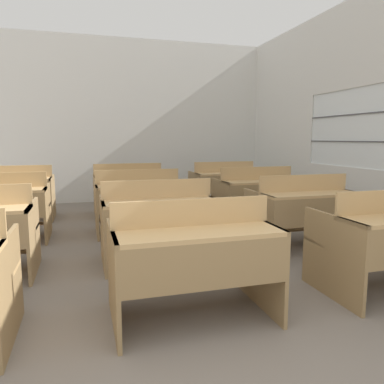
{
  "coord_description": "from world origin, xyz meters",
  "views": [
    {
      "loc": [
        -0.4,
        -1.05,
        1.25
      ],
      "look_at": [
        0.64,
        2.53,
        0.72
      ],
      "focal_mm": 35.0,
      "sensor_mm": 36.0,
      "label": 1
    }
  ],
  "objects_px": {
    "bench_back_center": "(128,188)",
    "bench_back_right": "(224,184)",
    "bench_third_center": "(138,200)",
    "bench_third_right": "(256,194)",
    "bench_second_center": "(158,220)",
    "bench_second_right": "(303,210)",
    "bench_front_center": "(193,257)",
    "bench_back_left": "(15,192)",
    "wastepaper_bin": "(257,192)"
  },
  "relations": [
    {
      "from": "bench_back_center",
      "to": "bench_back_right",
      "type": "distance_m",
      "value": 1.69
    },
    {
      "from": "bench_third_center",
      "to": "bench_third_right",
      "type": "xyz_separation_m",
      "value": [
        1.72,
        -0.02,
        0.0
      ]
    },
    {
      "from": "bench_third_center",
      "to": "bench_back_right",
      "type": "bearing_deg",
      "value": 36.14
    },
    {
      "from": "bench_second_center",
      "to": "bench_third_center",
      "type": "xyz_separation_m",
      "value": [
        -0.02,
        1.3,
        0.0
      ]
    },
    {
      "from": "bench_second_right",
      "to": "bench_front_center",
      "type": "bearing_deg",
      "value": -142.75
    },
    {
      "from": "bench_second_right",
      "to": "bench_third_center",
      "type": "distance_m",
      "value": 2.12
    },
    {
      "from": "bench_front_center",
      "to": "bench_second_center",
      "type": "relative_size",
      "value": 1.0
    },
    {
      "from": "bench_third_center",
      "to": "bench_back_left",
      "type": "relative_size",
      "value": 1.0
    },
    {
      "from": "bench_back_left",
      "to": "wastepaper_bin",
      "type": "height_order",
      "value": "bench_back_left"
    },
    {
      "from": "bench_second_center",
      "to": "wastepaper_bin",
      "type": "bearing_deg",
      "value": 50.07
    },
    {
      "from": "bench_second_center",
      "to": "bench_back_center",
      "type": "height_order",
      "value": "same"
    },
    {
      "from": "bench_front_center",
      "to": "bench_second_right",
      "type": "relative_size",
      "value": 1.0
    },
    {
      "from": "bench_second_center",
      "to": "wastepaper_bin",
      "type": "xyz_separation_m",
      "value": [
        2.62,
        3.13,
        -0.25
      ]
    },
    {
      "from": "bench_back_center",
      "to": "bench_second_center",
      "type": "bearing_deg",
      "value": -90.02
    },
    {
      "from": "bench_third_center",
      "to": "wastepaper_bin",
      "type": "distance_m",
      "value": 3.22
    },
    {
      "from": "bench_third_center",
      "to": "bench_back_right",
      "type": "distance_m",
      "value": 2.12
    },
    {
      "from": "bench_second_center",
      "to": "bench_back_left",
      "type": "height_order",
      "value": "same"
    },
    {
      "from": "bench_second_right",
      "to": "bench_back_right",
      "type": "bearing_deg",
      "value": 89.77
    },
    {
      "from": "bench_second_center",
      "to": "bench_second_right",
      "type": "height_order",
      "value": "same"
    },
    {
      "from": "bench_back_right",
      "to": "bench_back_left",
      "type": "bearing_deg",
      "value": -179.97
    },
    {
      "from": "bench_second_right",
      "to": "bench_third_right",
      "type": "bearing_deg",
      "value": 89.16
    },
    {
      "from": "bench_second_center",
      "to": "bench_third_right",
      "type": "relative_size",
      "value": 1.0
    },
    {
      "from": "bench_third_center",
      "to": "bench_back_center",
      "type": "bearing_deg",
      "value": 89.19
    },
    {
      "from": "bench_front_center",
      "to": "bench_back_center",
      "type": "xyz_separation_m",
      "value": [
        -0.0,
        3.79,
        0.0
      ]
    },
    {
      "from": "bench_third_center",
      "to": "bench_second_center",
      "type": "bearing_deg",
      "value": -89.27
    },
    {
      "from": "bench_back_center",
      "to": "bench_third_center",
      "type": "bearing_deg",
      "value": -90.81
    },
    {
      "from": "bench_front_center",
      "to": "bench_back_left",
      "type": "relative_size",
      "value": 1.0
    },
    {
      "from": "bench_second_right",
      "to": "bench_third_center",
      "type": "relative_size",
      "value": 1.0
    },
    {
      "from": "bench_second_center",
      "to": "bench_back_left",
      "type": "xyz_separation_m",
      "value": [
        -1.72,
        2.55,
        0.0
      ]
    },
    {
      "from": "bench_front_center",
      "to": "wastepaper_bin",
      "type": "xyz_separation_m",
      "value": [
        2.62,
        4.37,
        -0.25
      ]
    },
    {
      "from": "bench_third_right",
      "to": "bench_third_center",
      "type": "bearing_deg",
      "value": 179.34
    },
    {
      "from": "bench_second_right",
      "to": "bench_second_center",
      "type": "bearing_deg",
      "value": -178.69
    },
    {
      "from": "bench_front_center",
      "to": "bench_back_right",
      "type": "bearing_deg",
      "value": 65.92
    },
    {
      "from": "bench_second_center",
      "to": "bench_third_right",
      "type": "height_order",
      "value": "same"
    },
    {
      "from": "bench_front_center",
      "to": "bench_second_right",
      "type": "xyz_separation_m",
      "value": [
        1.68,
        1.28,
        0.0
      ]
    },
    {
      "from": "bench_back_left",
      "to": "wastepaper_bin",
      "type": "relative_size",
      "value": 2.85
    },
    {
      "from": "bench_second_center",
      "to": "bench_back_right",
      "type": "height_order",
      "value": "same"
    },
    {
      "from": "bench_third_right",
      "to": "wastepaper_bin",
      "type": "relative_size",
      "value": 2.85
    },
    {
      "from": "bench_front_center",
      "to": "bench_third_right",
      "type": "distance_m",
      "value": 3.04
    },
    {
      "from": "bench_front_center",
      "to": "bench_third_right",
      "type": "height_order",
      "value": "same"
    },
    {
      "from": "bench_back_left",
      "to": "bench_back_right",
      "type": "distance_m",
      "value": 3.42
    },
    {
      "from": "bench_second_right",
      "to": "bench_back_right",
      "type": "height_order",
      "value": "same"
    },
    {
      "from": "bench_front_center",
      "to": "bench_third_center",
      "type": "relative_size",
      "value": 1.0
    },
    {
      "from": "bench_front_center",
      "to": "bench_second_right",
      "type": "height_order",
      "value": "same"
    },
    {
      "from": "bench_front_center",
      "to": "bench_third_center",
      "type": "height_order",
      "value": "same"
    },
    {
      "from": "wastepaper_bin",
      "to": "bench_back_right",
      "type": "bearing_deg",
      "value": -147.82
    },
    {
      "from": "bench_back_center",
      "to": "bench_back_left",
      "type": "bearing_deg",
      "value": 179.99
    },
    {
      "from": "bench_second_right",
      "to": "bench_third_right",
      "type": "relative_size",
      "value": 1.0
    },
    {
      "from": "bench_back_right",
      "to": "bench_third_center",
      "type": "bearing_deg",
      "value": -143.86
    },
    {
      "from": "bench_front_center",
      "to": "bench_second_right",
      "type": "distance_m",
      "value": 2.11
    }
  ]
}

